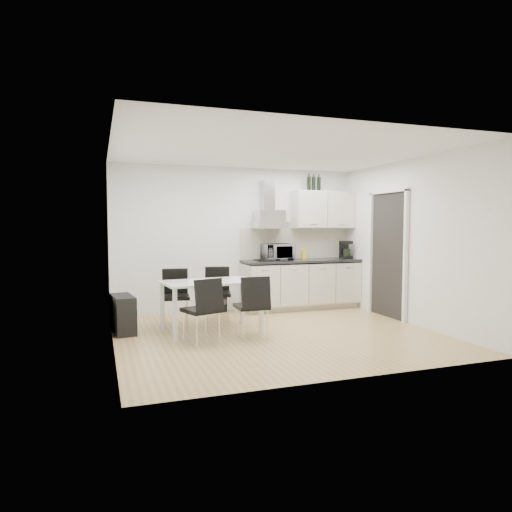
{
  "coord_description": "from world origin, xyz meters",
  "views": [
    {
      "loc": [
        -2.41,
        -5.99,
        1.58
      ],
      "look_at": [
        -0.17,
        0.46,
        1.1
      ],
      "focal_mm": 32.0,
      "sensor_mm": 36.0,
      "label": 1
    }
  ],
  "objects": [
    {
      "name": "ground",
      "position": [
        0.0,
        0.0,
        0.0
      ],
      "size": [
        4.5,
        4.5,
        0.0
      ],
      "primitive_type": "plane",
      "color": "tan",
      "rests_on": "ground"
    },
    {
      "name": "wall_back",
      "position": [
        0.0,
        2.0,
        1.3
      ],
      "size": [
        4.5,
        0.1,
        2.6
      ],
      "primitive_type": "cube",
      "color": "white",
      "rests_on": "ground"
    },
    {
      "name": "wall_front",
      "position": [
        0.0,
        -2.0,
        1.3
      ],
      "size": [
        4.5,
        0.1,
        2.6
      ],
      "primitive_type": "cube",
      "color": "white",
      "rests_on": "ground"
    },
    {
      "name": "wall_left",
      "position": [
        -2.25,
        0.0,
        1.3
      ],
      "size": [
        0.1,
        4.0,
        2.6
      ],
      "primitive_type": "cube",
      "color": "white",
      "rests_on": "ground"
    },
    {
      "name": "wall_right",
      "position": [
        2.25,
        0.0,
        1.3
      ],
      "size": [
        0.1,
        4.0,
        2.6
      ],
      "primitive_type": "cube",
      "color": "white",
      "rests_on": "ground"
    },
    {
      "name": "ceiling",
      "position": [
        0.0,
        0.0,
        2.6
      ],
      "size": [
        4.5,
        4.5,
        0.0
      ],
      "primitive_type": "plane",
      "color": "white",
      "rests_on": "wall_back"
    },
    {
      "name": "doorway",
      "position": [
        2.21,
        0.55,
        1.05
      ],
      "size": [
        0.08,
        1.04,
        2.1
      ],
      "primitive_type": "cube",
      "color": "white",
      "rests_on": "ground"
    },
    {
      "name": "kitchenette",
      "position": [
        1.19,
        1.73,
        0.83
      ],
      "size": [
        2.22,
        0.64,
        2.52
      ],
      "color": "beige",
      "rests_on": "ground"
    },
    {
      "name": "dining_table",
      "position": [
        -0.86,
        0.48,
        0.67
      ],
      "size": [
        1.47,
        0.95,
        0.75
      ],
      "rotation": [
        0.0,
        0.0,
        0.11
      ],
      "color": "white",
      "rests_on": "ground"
    },
    {
      "name": "chair_far_left",
      "position": [
        -1.3,
        1.02,
        0.44
      ],
      "size": [
        0.5,
        0.55,
        0.88
      ],
      "primitive_type": null,
      "rotation": [
        0.0,
        0.0,
        3.01
      ],
      "color": "black",
      "rests_on": "ground"
    },
    {
      "name": "chair_far_right",
      "position": [
        -0.6,
        1.11,
        0.44
      ],
      "size": [
        0.54,
        0.59,
        0.88
      ],
      "primitive_type": null,
      "rotation": [
        0.0,
        0.0,
        2.91
      ],
      "color": "black",
      "rests_on": "ground"
    },
    {
      "name": "chair_near_left",
      "position": [
        -1.15,
        -0.15,
        0.44
      ],
      "size": [
        0.58,
        0.62,
        0.88
      ],
      "primitive_type": null,
      "rotation": [
        0.0,
        0.0,
        0.33
      ],
      "color": "black",
      "rests_on": "ground"
    },
    {
      "name": "chair_near_right",
      "position": [
        -0.44,
        -0.12,
        0.44
      ],
      "size": [
        0.45,
        0.51,
        0.88
      ],
      "primitive_type": null,
      "rotation": [
        0.0,
        0.0,
        -0.02
      ],
      "color": "black",
      "rests_on": "ground"
    },
    {
      "name": "guitar_amp",
      "position": [
        -2.09,
        0.82,
        0.27
      ],
      "size": [
        0.37,
        0.69,
        0.55
      ],
      "rotation": [
        0.0,
        0.0,
        0.13
      ],
      "color": "black",
      "rests_on": "ground"
    },
    {
      "name": "floor_speaker",
      "position": [
        -0.31,
        1.9,
        0.15
      ],
      "size": [
        0.19,
        0.18,
        0.29
      ],
      "primitive_type": "cube",
      "rotation": [
        0.0,
        0.0,
        0.13
      ],
      "color": "black",
      "rests_on": "ground"
    }
  ]
}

